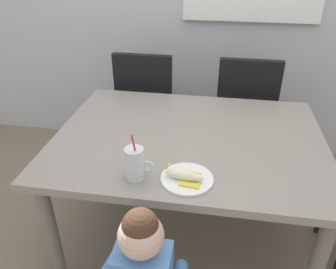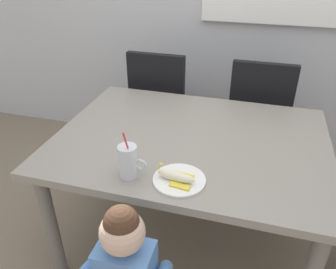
{
  "view_description": "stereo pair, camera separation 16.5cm",
  "coord_description": "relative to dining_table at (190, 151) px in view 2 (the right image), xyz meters",
  "views": [
    {
      "loc": [
        0.14,
        -1.52,
        1.63
      ],
      "look_at": [
        -0.1,
        -0.11,
        0.79
      ],
      "focal_mm": 35.4,
      "sensor_mm": 36.0,
      "label": 1
    },
    {
      "loc": [
        0.3,
        -1.48,
        1.63
      ],
      "look_at": [
        -0.1,
        -0.11,
        0.79
      ],
      "focal_mm": 35.4,
      "sensor_mm": 36.0,
      "label": 2
    }
  ],
  "objects": [
    {
      "name": "ground_plane",
      "position": [
        0.0,
        0.0,
        -0.65
      ],
      "size": [
        24.0,
        24.0,
        0.0
      ],
      "primitive_type": "plane",
      "color": "#7A6B56"
    },
    {
      "name": "dining_table",
      "position": [
        0.0,
        0.0,
        0.0
      ],
      "size": [
        1.42,
        1.07,
        0.73
      ],
      "color": "gray",
      "rests_on": "ground"
    },
    {
      "name": "dining_chair_left",
      "position": [
        -0.4,
        0.77,
        -0.11
      ],
      "size": [
        0.44,
        0.44,
        0.96
      ],
      "rotation": [
        0.0,
        0.0,
        3.14
      ],
      "color": "black",
      "rests_on": "ground"
    },
    {
      "name": "dining_chair_right",
      "position": [
        0.34,
        0.78,
        -0.11
      ],
      "size": [
        0.44,
        0.45,
        0.96
      ],
      "rotation": [
        0.0,
        0.0,
        3.14
      ],
      "color": "black",
      "rests_on": "ground"
    },
    {
      "name": "toddler_standing",
      "position": [
        -0.09,
        -0.71,
        -0.12
      ],
      "size": [
        0.33,
        0.24,
        0.84
      ],
      "color": "#3F4760",
      "rests_on": "ground"
    },
    {
      "name": "milk_cup",
      "position": [
        -0.19,
        -0.4,
        0.15
      ],
      "size": [
        0.13,
        0.09,
        0.25
      ],
      "color": "silver",
      "rests_on": "dining_table"
    },
    {
      "name": "snack_plate",
      "position": [
        0.03,
        -0.38,
        0.09
      ],
      "size": [
        0.23,
        0.23,
        0.01
      ],
      "primitive_type": "cylinder",
      "color": "white",
      "rests_on": "dining_table"
    },
    {
      "name": "peeled_banana",
      "position": [
        0.02,
        -0.39,
        0.12
      ],
      "size": [
        0.17,
        0.12,
        0.07
      ],
      "rotation": [
        0.0,
        0.0,
        -0.12
      ],
      "color": "#F4EAC6",
      "rests_on": "snack_plate"
    }
  ]
}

